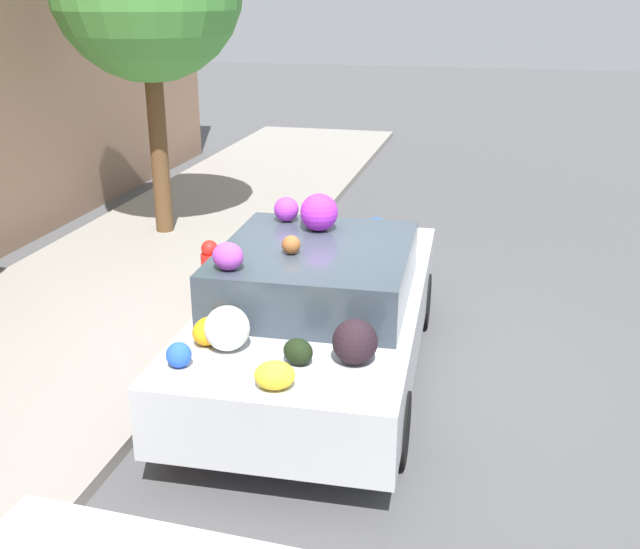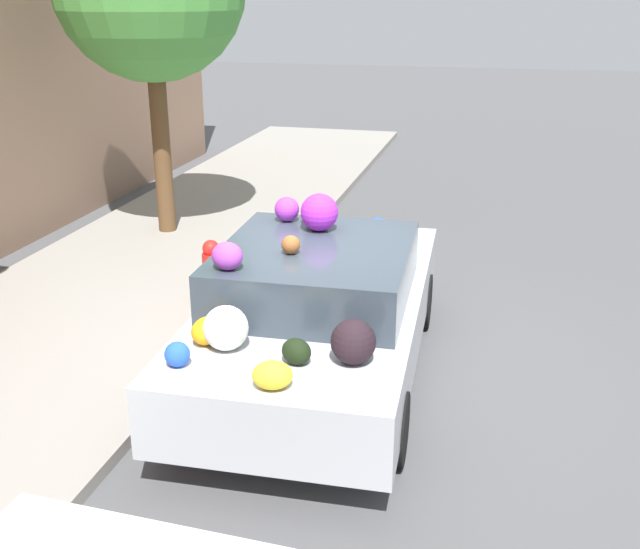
# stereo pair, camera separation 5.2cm
# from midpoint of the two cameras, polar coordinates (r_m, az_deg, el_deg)

# --- Properties ---
(ground_plane) EXTENTS (60.00, 60.00, 0.00)m
(ground_plane) POSITION_cam_midpoint_polar(r_m,az_deg,el_deg) (6.92, -0.30, -7.48)
(ground_plane) COLOR #4C4C4F
(sidewalk_curb) EXTENTS (24.00, 3.20, 0.11)m
(sidewalk_curb) POSITION_cam_midpoint_polar(r_m,az_deg,el_deg) (7.92, -19.68, -4.50)
(sidewalk_curb) COLOR gray
(sidewalk_curb) RESTS_ON ground
(fire_hydrant) EXTENTS (0.20, 0.20, 0.70)m
(fire_hydrant) POSITION_cam_midpoint_polar(r_m,az_deg,el_deg) (8.10, -8.50, 0.19)
(fire_hydrant) COLOR red
(fire_hydrant) RESTS_ON sidewalk_curb
(art_car) EXTENTS (4.05, 1.93, 1.61)m
(art_car) POSITION_cam_midpoint_polar(r_m,az_deg,el_deg) (6.59, -0.35, -2.41)
(art_car) COLOR #B7BABF
(art_car) RESTS_ON ground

